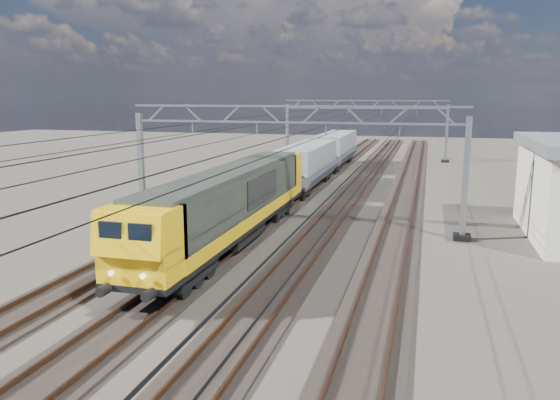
% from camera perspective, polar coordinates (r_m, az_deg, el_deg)
% --- Properties ---
extents(ground, '(160.00, 160.00, 0.00)m').
position_cam_1_polar(ground, '(28.08, -0.90, -4.91)').
color(ground, black).
rests_on(ground, ground).
extents(track_outer_west, '(2.60, 140.00, 0.30)m').
position_cam_1_polar(track_outer_west, '(30.23, -11.92, -3.86)').
color(track_outer_west, black).
rests_on(track_outer_west, ground).
extents(track_loco, '(2.60, 140.00, 0.30)m').
position_cam_1_polar(track_loco, '(28.66, -4.75, -4.47)').
color(track_loco, black).
rests_on(track_loco, ground).
extents(track_inner_east, '(2.60, 140.00, 0.30)m').
position_cam_1_polar(track_inner_east, '(27.59, 3.11, -5.05)').
color(track_inner_east, black).
rests_on(track_inner_east, ground).
extents(track_outer_east, '(2.60, 140.00, 0.30)m').
position_cam_1_polar(track_outer_east, '(27.08, 11.45, -5.57)').
color(track_outer_east, black).
rests_on(track_outer_east, ground).
extents(catenary_gantry_mid, '(19.90, 0.90, 7.11)m').
position_cam_1_polar(catenary_gantry_mid, '(31.11, 1.13, 3.98)').
color(catenary_gantry_mid, '#90979D').
rests_on(catenary_gantry_mid, ground).
extents(catenary_gantry_far, '(19.90, 0.90, 7.11)m').
position_cam_1_polar(catenary_gantry_far, '(66.49, 8.78, 7.52)').
color(catenary_gantry_far, '#90979D').
rests_on(catenary_gantry_far, ground).
extents(overhead_wires, '(12.03, 140.00, 0.53)m').
position_cam_1_polar(overhead_wires, '(34.83, 2.76, 7.75)').
color(overhead_wires, black).
rests_on(overhead_wires, ground).
extents(locomotive, '(2.76, 21.10, 3.62)m').
position_cam_1_polar(locomotive, '(27.87, -5.04, -0.15)').
color(locomotive, black).
rests_on(locomotive, ground).
extents(hopper_wagon_lead, '(3.38, 13.00, 3.25)m').
position_cam_1_polar(hopper_wagon_lead, '(44.71, 2.82, 3.91)').
color(hopper_wagon_lead, black).
rests_on(hopper_wagon_lead, ground).
extents(hopper_wagon_mid, '(3.38, 13.00, 3.25)m').
position_cam_1_polar(hopper_wagon_mid, '(58.58, 5.83, 5.51)').
color(hopper_wagon_mid, black).
rests_on(hopper_wagon_mid, ground).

